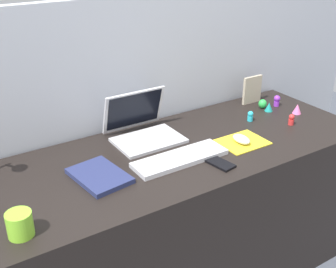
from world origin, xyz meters
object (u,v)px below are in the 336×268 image
Objects in this scene: keyboard at (180,158)px; toy_figurine_pink at (297,109)px; laptop at (142,126)px; toy_figurine_purple at (277,100)px; toy_figurine_cyan at (250,116)px; toy_figurine_green at (263,104)px; notebook_pad at (99,176)px; mouse at (241,139)px; toy_figurine_red at (291,119)px; picture_frame at (252,90)px; cell_phone at (219,163)px; coffee_mug at (20,224)px; toy_figurine_teal at (269,107)px.

toy_figurine_pink is (0.79, 0.09, 0.02)m from keyboard.
laptop is 0.84m from toy_figurine_pink.
toy_figurine_purple is 0.27m from toy_figurine_cyan.
notebook_pad is at bearing -169.81° from toy_figurine_green.
toy_figurine_red reaches higher than mouse.
picture_frame is 0.33m from toy_figurine_red.
mouse is 0.22m from cell_phone.
laptop reaches higher than coffee_mug.
coffee_mug is at bearing 171.37° from cell_phone.
coffee_mug reaches higher than toy_figurine_red.
toy_figurine_green is 0.19m from toy_figurine_cyan.
toy_figurine_purple is 1.29× the size of toy_figurine_teal.
mouse is at bearing -137.30° from picture_frame.
picture_frame is 2.89× the size of toy_figurine_cyan.
toy_figurine_red reaches higher than toy_figurine_cyan.
toy_figurine_teal is at bearing -161.23° from toy_figurine_purple.
mouse is at bearing 6.31° from coffee_mug.
coffee_mug is at bearing -166.97° from toy_figurine_teal.
toy_figurine_purple is at bearing 61.27° from toy_figurine_red.
toy_figurine_cyan is at bearing 23.00° from cell_phone.
coffee_mug is 1.36m from toy_figurine_red.
picture_frame is at bearing 42.70° from mouse.
notebook_pad is at bearing 171.08° from keyboard.
toy_figurine_green is at bearing 14.90° from coffee_mug.
toy_figurine_pink is (1.48, 0.22, -0.02)m from coffee_mug.
keyboard is at bearing -164.17° from toy_figurine_cyan.
mouse is 0.43m from toy_figurine_teal.
toy_figurine_green is at bearing 123.80° from toy_figurine_pink.
coffee_mug is at bearing -161.65° from picture_frame.
coffee_mug is 1.54× the size of toy_figurine_red.
keyboard is 0.34m from notebook_pad.
laptop is 5.01× the size of toy_figurine_purple.
toy_figurine_cyan is (0.86, 0.09, 0.02)m from notebook_pad.
toy_figurine_teal reaches higher than mouse.
toy_figurine_cyan is at bearing -164.22° from toy_figurine_purple.
laptop is 0.74m from toy_figurine_red.
toy_figurine_teal is (0.71, -0.09, -0.03)m from laptop.
toy_figurine_purple is (0.46, 0.24, 0.01)m from mouse.
coffee_mug is 1.43m from toy_figurine_green.
mouse is 0.66m from notebook_pad.
toy_figurine_green is at bearing -3.25° from laptop.
cell_phone is 1.53× the size of coffee_mug.
toy_figurine_pink is (0.10, -0.10, 0.00)m from toy_figurine_teal.
toy_figurine_teal is at bearing 80.37° from toy_figurine_red.
toy_figurine_red is (0.66, 0.01, 0.02)m from keyboard.
coffee_mug is at bearing -167.14° from toy_figurine_cyan.
coffee_mug is (-0.67, -0.41, -0.01)m from laptop.
laptop reaches higher than toy_figurine_pink.
picture_frame reaches higher than notebook_pad.
laptop is at bearing 100.04° from cell_phone.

